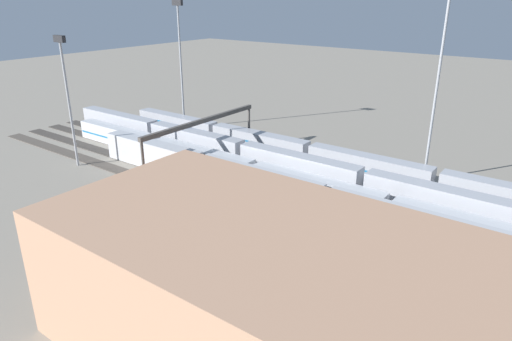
% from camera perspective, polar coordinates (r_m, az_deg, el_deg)
% --- Properties ---
extents(ground_plane, '(400.00, 400.00, 0.00)m').
position_cam_1_polar(ground_plane, '(77.83, 5.28, -2.33)').
color(ground_plane, gray).
extents(track_bed_0, '(140.00, 2.80, 0.12)m').
position_cam_1_polar(track_bed_0, '(88.01, 9.55, 0.33)').
color(track_bed_0, '#3D3833').
rests_on(track_bed_0, ground_plane).
extents(track_bed_1, '(140.00, 2.80, 0.12)m').
position_cam_1_polar(track_bed_1, '(83.85, 7.97, -0.64)').
color(track_bed_1, '#4C443D').
rests_on(track_bed_1, ground_plane).
extents(track_bed_2, '(140.00, 2.80, 0.12)m').
position_cam_1_polar(track_bed_2, '(79.79, 6.22, -1.71)').
color(track_bed_2, '#3D3833').
rests_on(track_bed_2, ground_plane).
extents(track_bed_3, '(140.00, 2.80, 0.12)m').
position_cam_1_polar(track_bed_3, '(75.85, 4.29, -2.89)').
color(track_bed_3, '#3D3833').
rests_on(track_bed_3, ground_plane).
extents(track_bed_4, '(140.00, 2.80, 0.12)m').
position_cam_1_polar(track_bed_4, '(72.04, 2.15, -4.20)').
color(track_bed_4, '#3D3833').
rests_on(track_bed_4, ground_plane).
extents(track_bed_5, '(140.00, 2.80, 0.12)m').
position_cam_1_polar(track_bed_5, '(68.38, -0.24, -5.64)').
color(track_bed_5, '#4C443D').
rests_on(track_bed_5, ground_plane).
extents(train_on_track_0, '(114.80, 3.06, 4.40)m').
position_cam_1_polar(train_on_track_0, '(85.48, 12.39, 0.92)').
color(train_on_track_0, '#1E6B9E').
rests_on(train_on_track_0, ground_plane).
extents(train_on_track_4, '(71.40, 3.00, 5.00)m').
position_cam_1_polar(train_on_track_4, '(72.66, 0.13, -1.74)').
color(train_on_track_4, '#B7BABF').
rests_on(train_on_track_4, ground_plane).
extents(train_on_track_2, '(119.80, 3.00, 5.00)m').
position_cam_1_polar(train_on_track_2, '(79.66, 5.23, 0.27)').
color(train_on_track_2, '#A8AAB2').
rests_on(train_on_track_2, ground_plane).
extents(train_on_track_3, '(95.60, 3.06, 3.80)m').
position_cam_1_polar(train_on_track_3, '(79.07, -0.32, -0.27)').
color(train_on_track_3, silver).
rests_on(train_on_track_3, ground_plane).
extents(train_on_track_5, '(10.00, 3.00, 5.00)m').
position_cam_1_polar(train_on_track_5, '(75.83, -8.62, -1.37)').
color(train_on_track_5, '#D85914').
rests_on(train_on_track_5, ground_plane).
extents(light_mast_0, '(2.80, 0.70, 32.19)m').
position_cam_1_polar(light_mast_0, '(81.25, 21.85, 12.00)').
color(light_mast_0, '#9EA0A5').
rests_on(light_mast_0, ground_plane).
extents(light_mast_2, '(2.80, 0.70, 29.52)m').
position_cam_1_polar(light_mast_2, '(111.25, -9.40, 14.51)').
color(light_mast_2, '#9EA0A5').
rests_on(light_mast_2, ground_plane).
extents(light_mast_3, '(2.80, 0.70, 24.08)m').
position_cam_1_polar(light_mast_3, '(90.76, -22.48, 9.88)').
color(light_mast_3, '#9EA0A5').
rests_on(light_mast_3, ground_plane).
extents(signal_gantry, '(0.70, 30.00, 8.80)m').
position_cam_1_polar(signal_gantry, '(87.75, -6.72, 5.57)').
color(signal_gantry, '#4C4742').
rests_on(signal_gantry, ground_plane).
extents(maintenance_shed, '(39.80, 21.33, 12.95)m').
position_cam_1_polar(maintenance_shed, '(41.07, 1.35, -15.25)').
color(maintenance_shed, tan).
rests_on(maintenance_shed, ground_plane).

